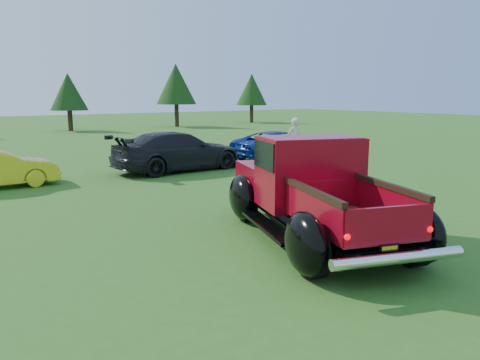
# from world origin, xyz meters

# --- Properties ---
(ground) EXTENTS (120.00, 120.00, 0.00)m
(ground) POSITION_xyz_m (0.00, 0.00, 0.00)
(ground) COLOR #2C5D1A
(ground) RESTS_ON ground
(tree_mid_right) EXTENTS (2.82, 2.82, 4.40)m
(tree_mid_right) POSITION_xyz_m (6.00, 30.00, 2.97)
(tree_mid_right) COLOR #332114
(tree_mid_right) RESTS_ON ground
(tree_east) EXTENTS (3.46, 3.46, 5.40)m
(tree_east) POSITION_xyz_m (15.00, 29.50, 3.66)
(tree_east) COLOR #332114
(tree_east) RESTS_ON ground
(tree_far_east) EXTENTS (3.07, 3.07, 4.80)m
(tree_far_east) POSITION_xyz_m (24.00, 30.50, 3.25)
(tree_far_east) COLOR #332114
(tree_far_east) RESTS_ON ground
(pickup_truck) EXTENTS (3.88, 5.65, 1.97)m
(pickup_truck) POSITION_xyz_m (1.72, -0.46, 0.93)
(pickup_truck) COLOR black
(pickup_truck) RESTS_ON ground
(show_car_grey) EXTENTS (5.01, 2.17, 1.44)m
(show_car_grey) POSITION_xyz_m (3.50, 8.19, 0.72)
(show_car_grey) COLOR black
(show_car_grey) RESTS_ON ground
(show_car_blue) EXTENTS (4.55, 2.33, 1.23)m
(show_car_blue) POSITION_xyz_m (8.58, 8.20, 0.61)
(show_car_blue) COLOR navy
(show_car_blue) RESTS_ON ground
(spectator) EXTENTS (0.69, 0.47, 1.85)m
(spectator) POSITION_xyz_m (8.20, 7.02, 0.93)
(spectator) COLOR beige
(spectator) RESTS_ON ground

